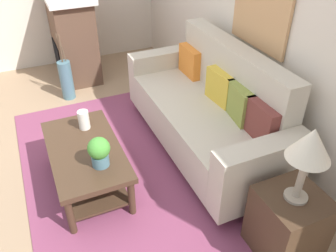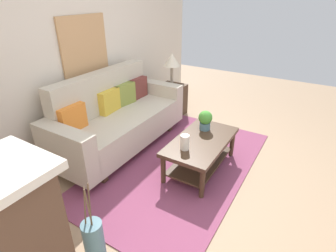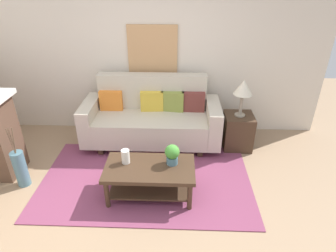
{
  "view_description": "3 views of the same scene",
  "coord_description": "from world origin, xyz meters",
  "px_view_note": "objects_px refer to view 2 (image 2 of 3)",
  "views": [
    {
      "loc": [
        2.53,
        -0.06,
        2.31
      ],
      "look_at": [
        0.24,
        0.95,
        0.56
      ],
      "focal_mm": 37.13,
      "sensor_mm": 36.0,
      "label": 1
    },
    {
      "loc": [
        -2.53,
        -0.88,
        2.06
      ],
      "look_at": [
        0.01,
        0.66,
        0.53
      ],
      "focal_mm": 28.19,
      "sensor_mm": 36.0,
      "label": 2
    },
    {
      "loc": [
        0.42,
        -2.62,
        2.57
      ],
      "look_at": [
        0.29,
        0.85,
        0.66
      ],
      "focal_mm": 31.11,
      "sensor_mm": 36.0,
      "label": 3
    }
  ],
  "objects_px": {
    "table_lamp": "(172,61)",
    "floor_vase": "(95,247)",
    "couch": "(118,119)",
    "side_table": "(172,100)",
    "tabletop_vase": "(185,142)",
    "potted_plant_tabletop": "(205,120)",
    "throw_pillow_orange": "(72,118)",
    "coffee_table": "(201,148)",
    "framed_painting": "(85,45)",
    "throw_pillow_maroon": "(138,88)",
    "throw_pillow_mustard": "(109,101)",
    "throw_pillow_olive": "(124,94)"
  },
  "relations": [
    {
      "from": "coffee_table",
      "to": "throw_pillow_mustard",
      "type": "bearing_deg",
      "value": 93.41
    },
    {
      "from": "throw_pillow_olive",
      "to": "potted_plant_tabletop",
      "type": "bearing_deg",
      "value": -88.82
    },
    {
      "from": "tabletop_vase",
      "to": "table_lamp",
      "type": "bearing_deg",
      "value": 34.86
    },
    {
      "from": "throw_pillow_mustard",
      "to": "framed_painting",
      "type": "distance_m",
      "value": 0.81
    },
    {
      "from": "side_table",
      "to": "floor_vase",
      "type": "relative_size",
      "value": 1.11
    },
    {
      "from": "throw_pillow_maroon",
      "to": "side_table",
      "type": "xyz_separation_m",
      "value": [
        0.71,
        -0.22,
        -0.4
      ]
    },
    {
      "from": "throw_pillow_orange",
      "to": "framed_painting",
      "type": "height_order",
      "value": "framed_painting"
    },
    {
      "from": "couch",
      "to": "throw_pillow_olive",
      "type": "relative_size",
      "value": 5.92
    },
    {
      "from": "couch",
      "to": "throw_pillow_orange",
      "type": "distance_m",
      "value": 0.71
    },
    {
      "from": "potted_plant_tabletop",
      "to": "side_table",
      "type": "relative_size",
      "value": 0.47
    },
    {
      "from": "potted_plant_tabletop",
      "to": "floor_vase",
      "type": "bearing_deg",
      "value": 178.61
    },
    {
      "from": "throw_pillow_orange",
      "to": "side_table",
      "type": "distance_m",
      "value": 2.07
    },
    {
      "from": "throw_pillow_maroon",
      "to": "tabletop_vase",
      "type": "distance_m",
      "value": 1.59
    },
    {
      "from": "throw_pillow_orange",
      "to": "throw_pillow_maroon",
      "type": "height_order",
      "value": "same"
    },
    {
      "from": "throw_pillow_olive",
      "to": "framed_painting",
      "type": "distance_m",
      "value": 0.88
    },
    {
      "from": "couch",
      "to": "throw_pillow_maroon",
      "type": "relative_size",
      "value": 5.92
    },
    {
      "from": "tabletop_vase",
      "to": "potted_plant_tabletop",
      "type": "xyz_separation_m",
      "value": [
        0.57,
        0.0,
        0.05
      ]
    },
    {
      "from": "coffee_table",
      "to": "floor_vase",
      "type": "height_order",
      "value": "floor_vase"
    },
    {
      "from": "throw_pillow_olive",
      "to": "potted_plant_tabletop",
      "type": "distance_m",
      "value": 1.32
    },
    {
      "from": "table_lamp",
      "to": "potted_plant_tabletop",
      "type": "bearing_deg",
      "value": -132.59
    },
    {
      "from": "throw_pillow_orange",
      "to": "throw_pillow_mustard",
      "type": "height_order",
      "value": "same"
    },
    {
      "from": "throw_pillow_olive",
      "to": "side_table",
      "type": "relative_size",
      "value": 0.64
    },
    {
      "from": "floor_vase",
      "to": "table_lamp",
      "type": "bearing_deg",
      "value": 19.38
    },
    {
      "from": "throw_pillow_maroon",
      "to": "framed_painting",
      "type": "xyz_separation_m",
      "value": [
        -0.66,
        0.34,
        0.74
      ]
    },
    {
      "from": "coffee_table",
      "to": "framed_painting",
      "type": "xyz_separation_m",
      "value": [
        -0.08,
        1.74,
        1.1
      ]
    },
    {
      "from": "couch",
      "to": "potted_plant_tabletop",
      "type": "distance_m",
      "value": 1.25
    },
    {
      "from": "throw_pillow_maroon",
      "to": "framed_painting",
      "type": "height_order",
      "value": "framed_painting"
    },
    {
      "from": "potted_plant_tabletop",
      "to": "framed_painting",
      "type": "height_order",
      "value": "framed_painting"
    },
    {
      "from": "throw_pillow_olive",
      "to": "potted_plant_tabletop",
      "type": "relative_size",
      "value": 1.37
    },
    {
      "from": "couch",
      "to": "floor_vase",
      "type": "relative_size",
      "value": 4.22
    },
    {
      "from": "throw_pillow_orange",
      "to": "throw_pillow_olive",
      "type": "bearing_deg",
      "value": 0.0
    },
    {
      "from": "throw_pillow_mustard",
      "to": "throw_pillow_maroon",
      "type": "xyz_separation_m",
      "value": [
        0.66,
        0.0,
        0.0
      ]
    },
    {
      "from": "throw_pillow_orange",
      "to": "side_table",
      "type": "height_order",
      "value": "throw_pillow_orange"
    },
    {
      "from": "couch",
      "to": "side_table",
      "type": "relative_size",
      "value": 3.8
    },
    {
      "from": "potted_plant_tabletop",
      "to": "throw_pillow_olive",
      "type": "bearing_deg",
      "value": 91.18
    },
    {
      "from": "tabletop_vase",
      "to": "floor_vase",
      "type": "relative_size",
      "value": 0.36
    },
    {
      "from": "throw_pillow_maroon",
      "to": "floor_vase",
      "type": "xyz_separation_m",
      "value": [
        -2.28,
        -1.27,
        -0.43
      ]
    },
    {
      "from": "throw_pillow_mustard",
      "to": "tabletop_vase",
      "type": "height_order",
      "value": "throw_pillow_mustard"
    },
    {
      "from": "throw_pillow_maroon",
      "to": "table_lamp",
      "type": "xyz_separation_m",
      "value": [
        0.71,
        -0.22,
        0.31
      ]
    },
    {
      "from": "table_lamp",
      "to": "floor_vase",
      "type": "distance_m",
      "value": 3.25
    },
    {
      "from": "throw_pillow_maroon",
      "to": "coffee_table",
      "type": "xyz_separation_m",
      "value": [
        -0.57,
        -1.4,
        -0.37
      ]
    },
    {
      "from": "throw_pillow_olive",
      "to": "table_lamp",
      "type": "bearing_deg",
      "value": -11.98
    },
    {
      "from": "throw_pillow_olive",
      "to": "side_table",
      "type": "xyz_separation_m",
      "value": [
        1.04,
        -0.22,
        -0.4
      ]
    },
    {
      "from": "throw_pillow_orange",
      "to": "throw_pillow_olive",
      "type": "height_order",
      "value": "same"
    },
    {
      "from": "throw_pillow_maroon",
      "to": "tabletop_vase",
      "type": "height_order",
      "value": "throw_pillow_maroon"
    },
    {
      "from": "throw_pillow_mustard",
      "to": "table_lamp",
      "type": "relative_size",
      "value": 0.63
    },
    {
      "from": "potted_plant_tabletop",
      "to": "side_table",
      "type": "distance_m",
      "value": 1.52
    },
    {
      "from": "table_lamp",
      "to": "floor_vase",
      "type": "relative_size",
      "value": 1.13
    },
    {
      "from": "floor_vase",
      "to": "tabletop_vase",
      "type": "bearing_deg",
      "value": -2.1
    },
    {
      "from": "table_lamp",
      "to": "floor_vase",
      "type": "bearing_deg",
      "value": -160.62
    }
  ]
}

